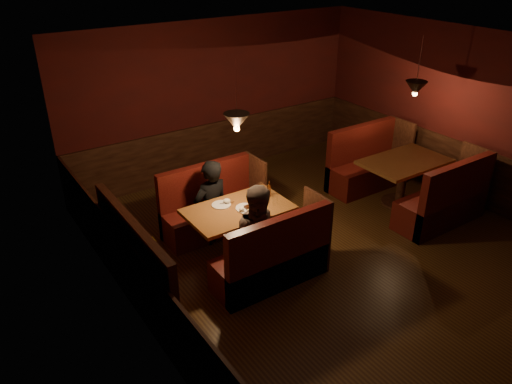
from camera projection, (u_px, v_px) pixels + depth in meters
room at (325, 191)px, 6.84m from camera, size 6.02×7.02×2.92m
main_table at (239, 219)px, 7.05m from camera, size 1.46×0.89×1.02m
main_bench_far at (212, 211)px, 7.79m from camera, size 1.61×0.57×1.09m
main_bench_near at (274, 262)px, 6.56m from camera, size 1.61×0.57×1.09m
second_table at (403, 172)px, 8.45m from camera, size 1.45×0.93×0.82m
second_bench_far at (366, 167)px, 9.22m from camera, size 1.61×0.60×1.15m
second_bench_near at (445, 204)px, 7.94m from camera, size 1.61×0.60×1.15m
diner_a at (210, 191)px, 7.31m from camera, size 0.65×0.47×1.67m
diner_b at (262, 221)px, 6.53m from camera, size 0.99×0.88×1.68m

